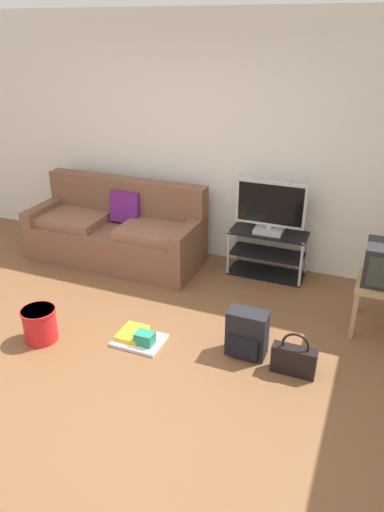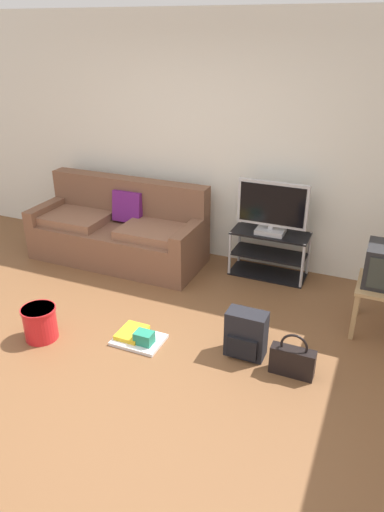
# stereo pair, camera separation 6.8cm
# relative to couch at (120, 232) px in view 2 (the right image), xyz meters

# --- Properties ---
(ground_plane) EXTENTS (9.00, 9.80, 0.02)m
(ground_plane) POSITION_rel_couch_xyz_m (0.95, -1.88, -0.35)
(ground_plane) COLOR brown
(wall_back) EXTENTS (9.00, 0.10, 2.70)m
(wall_back) POSITION_rel_couch_xyz_m (0.95, 0.57, 1.01)
(wall_back) COLOR silver
(wall_back) RESTS_ON ground_plane
(couch) EXTENTS (2.01, 0.82, 0.92)m
(couch) POSITION_rel_couch_xyz_m (0.00, 0.00, 0.00)
(couch) COLOR brown
(couch) RESTS_ON ground_plane
(tv_stand) EXTENTS (0.83, 0.37, 0.51)m
(tv_stand) POSITION_rel_couch_xyz_m (1.74, 0.27, -0.08)
(tv_stand) COLOR black
(tv_stand) RESTS_ON ground_plane
(flat_tv) EXTENTS (0.75, 0.22, 0.57)m
(flat_tv) POSITION_rel_couch_xyz_m (1.74, 0.25, 0.45)
(flat_tv) COLOR #B2B2B7
(flat_tv) RESTS_ON tv_stand
(backpack) EXTENTS (0.33, 0.26, 0.41)m
(backpack) POSITION_rel_couch_xyz_m (1.94, -1.22, -0.14)
(backpack) COLOR black
(backpack) RESTS_ON ground_plane
(handbag) EXTENTS (0.35, 0.11, 0.38)m
(handbag) POSITION_rel_couch_xyz_m (2.36, -1.32, -0.20)
(handbag) COLOR black
(handbag) RESTS_ON ground_plane
(cleaning_bucket) EXTENTS (0.30, 0.30, 0.31)m
(cleaning_bucket) POSITION_rel_couch_xyz_m (0.21, -1.71, -0.17)
(cleaning_bucket) COLOR red
(cleaning_bucket) RESTS_ON ground_plane
(floor_tray) EXTENTS (0.43, 0.33, 0.14)m
(floor_tray) POSITION_rel_couch_xyz_m (1.02, -1.41, -0.30)
(floor_tray) COLOR silver
(floor_tray) RESTS_ON ground_plane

